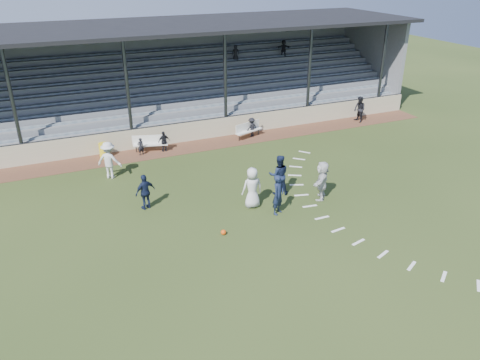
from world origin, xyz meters
The scene contains 19 objects.
ground centered at (0.00, 0.00, 0.00)m, with size 90.00×90.00×0.00m, color #2E3D19.
cinder_track centered at (0.00, 10.50, 0.01)m, with size 34.00×2.00×0.02m, color #573222.
retaining_wall centered at (0.00, 11.55, 0.60)m, with size 34.00×0.18×1.20m, color #BCB291.
bench_left centered at (-2.16, 10.81, 0.58)m, with size 2.03×0.99×0.95m.
bench_right centered at (4.13, 10.67, 0.58)m, with size 2.02×1.09×0.95m.
trash_bin centered at (-4.81, 10.84, 0.45)m, with size 0.54×0.54×0.86m, color yellow.
football centered at (-1.64, 0.45, 0.11)m, with size 0.23×0.23×0.23m, color #E34A0D.
player_white_lead centered at (0.47, 2.19, 0.96)m, with size 0.94×0.61×1.93m, color silver.
player_navy_lead centered at (1.26, 1.16, 0.93)m, with size 0.68×0.44×1.86m, color #151E3A.
player_navy_mid centered at (2.18, 2.87, 1.00)m, with size 0.97×0.76×2.00m, color #151E3A.
player_white_wing centered at (-4.94, 7.97, 0.98)m, with size 1.27×0.73×1.96m, color silver.
player_navy_wing centered at (-4.02, 3.95, 0.84)m, with size 0.99×0.41×1.68m, color #151E3A.
player_white_back centered at (3.80, 1.62, 0.95)m, with size 1.76×0.56×1.89m, color silver.
official centered at (12.46, 10.40, 0.91)m, with size 0.86×0.67×1.77m, color black.
sub_left_near centered at (-2.81, 10.41, 0.54)m, with size 0.38×0.25×1.03m, color black.
sub_left_far centered at (-1.41, 10.41, 0.63)m, with size 0.72×0.30×1.23m, color black.
sub_right centered at (4.38, 10.69, 0.64)m, with size 0.80×0.46×1.23m, color black.
grandstand centered at (0.01, 16.26, 2.20)m, with size 34.60×9.00×6.61m.
penalty_arc centered at (4.12, 0.00, 0.01)m, with size 3.89×14.63×0.01m.
Camera 1 is at (-7.60, -14.94, 10.33)m, focal length 35.00 mm.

